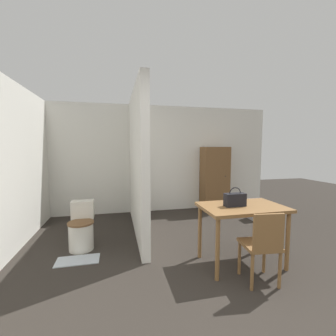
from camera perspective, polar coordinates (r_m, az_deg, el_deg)
wall_back at (r=5.40m, az=-3.24°, el=2.32°), size 5.70×0.12×2.50m
partition_wall at (r=4.06m, az=-7.88°, el=1.31°), size 0.12×2.42×2.50m
dining_table at (r=3.12m, az=18.28°, el=-10.85°), size 1.06×0.68×0.78m
wooden_chair at (r=2.82m, az=22.82°, el=-17.40°), size 0.41×0.41×0.84m
toilet at (r=3.76m, az=-21.09°, el=-14.24°), size 0.38×0.53×0.69m
handbag at (r=3.02m, az=16.63°, el=-7.65°), size 0.27×0.11×0.25m
wooden_cabinet at (r=5.60m, az=11.76°, el=-2.63°), size 0.64×0.42×1.54m
bath_mat at (r=3.50m, az=-21.92°, el=-20.91°), size 0.56×0.28×0.01m
space_heater at (r=5.23m, az=21.72°, el=-9.67°), size 0.35×0.23×0.42m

